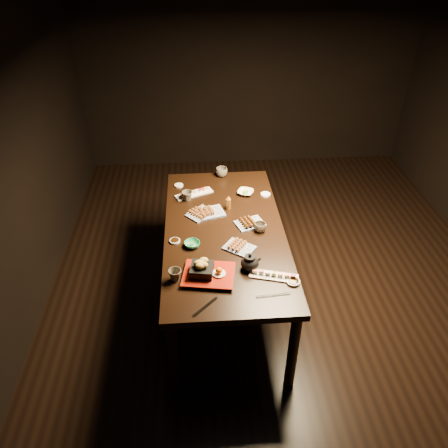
{
  "coord_description": "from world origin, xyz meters",
  "views": [
    {
      "loc": [
        -0.68,
        -2.74,
        2.7
      ],
      "look_at": [
        -0.48,
        -0.03,
        0.77
      ],
      "focal_mm": 35.0,
      "sensor_mm": 36.0,
      "label": 1
    }
  ],
  "objects_px": {
    "sushi_platter_near": "(274,275)",
    "condiment_bottle": "(228,202)",
    "tempura_tray": "(209,270)",
    "teapot": "(250,261)",
    "teacup_far_left": "(187,196)",
    "dining_table": "(224,267)",
    "yakitori_plate_center": "(209,211)",
    "yakitori_plate_right": "(239,246)",
    "teacup_mid_right": "(260,227)",
    "sushi_platter_far": "(194,192)",
    "yakitori_plate_left": "(200,212)",
    "edamame_bowl_cream": "(246,192)",
    "teacup_far_right": "(222,172)",
    "teacup_near_left": "(175,275)",
    "edamame_bowl_green": "(192,244)"
  },
  "relations": [
    {
      "from": "sushi_platter_near",
      "to": "condiment_bottle",
      "type": "xyz_separation_m",
      "value": [
        -0.23,
        0.84,
        0.04
      ]
    },
    {
      "from": "tempura_tray",
      "to": "teapot",
      "type": "bearing_deg",
      "value": 22.01
    },
    {
      "from": "tempura_tray",
      "to": "teacup_far_left",
      "type": "height_order",
      "value": "tempura_tray"
    },
    {
      "from": "dining_table",
      "to": "yakitori_plate_center",
      "type": "xyz_separation_m",
      "value": [
        -0.11,
        0.23,
        0.4
      ]
    },
    {
      "from": "yakitori_plate_right",
      "to": "teacup_mid_right",
      "type": "relative_size",
      "value": 2.32
    },
    {
      "from": "sushi_platter_far",
      "to": "yakitori_plate_left",
      "type": "bearing_deg",
      "value": 75.28
    },
    {
      "from": "yakitori_plate_left",
      "to": "yakitori_plate_right",
      "type": "bearing_deg",
      "value": -102.03
    },
    {
      "from": "edamame_bowl_cream",
      "to": "teacup_far_right",
      "type": "bearing_deg",
      "value": 118.97
    },
    {
      "from": "sushi_platter_near",
      "to": "teacup_near_left",
      "type": "height_order",
      "value": "teacup_near_left"
    },
    {
      "from": "edamame_bowl_green",
      "to": "teapot",
      "type": "bearing_deg",
      "value": -35.29
    },
    {
      "from": "yakitori_plate_left",
      "to": "teacup_far_left",
      "type": "relative_size",
      "value": 2.32
    },
    {
      "from": "edamame_bowl_green",
      "to": "tempura_tray",
      "type": "height_order",
      "value": "tempura_tray"
    },
    {
      "from": "yakitori_plate_left",
      "to": "sushi_platter_near",
      "type": "bearing_deg",
      "value": -101.28
    },
    {
      "from": "sushi_platter_far",
      "to": "teacup_far_right",
      "type": "relative_size",
      "value": 3.14
    },
    {
      "from": "condiment_bottle",
      "to": "tempura_tray",
      "type": "bearing_deg",
      "value": -103.57
    },
    {
      "from": "yakitori_plate_center",
      "to": "yakitori_plate_left",
      "type": "distance_m",
      "value": 0.07
    },
    {
      "from": "edamame_bowl_green",
      "to": "edamame_bowl_cream",
      "type": "distance_m",
      "value": 0.83
    },
    {
      "from": "edamame_bowl_cream",
      "to": "teacup_far_right",
      "type": "distance_m",
      "value": 0.38
    },
    {
      "from": "edamame_bowl_green",
      "to": "teacup_far_right",
      "type": "relative_size",
      "value": 1.08
    },
    {
      "from": "sushi_platter_far",
      "to": "teapot",
      "type": "distance_m",
      "value": 1.05
    },
    {
      "from": "teacup_far_left",
      "to": "yakitori_plate_center",
      "type": "bearing_deg",
      "value": -51.07
    },
    {
      "from": "edamame_bowl_green",
      "to": "teacup_mid_right",
      "type": "bearing_deg",
      "value": 16.15
    },
    {
      "from": "yakitori_plate_center",
      "to": "edamame_bowl_green",
      "type": "bearing_deg",
      "value": -124.15
    },
    {
      "from": "tempura_tray",
      "to": "teapot",
      "type": "distance_m",
      "value": 0.28
    },
    {
      "from": "yakitori_plate_left",
      "to": "tempura_tray",
      "type": "height_order",
      "value": "tempura_tray"
    },
    {
      "from": "edamame_bowl_green",
      "to": "dining_table",
      "type": "bearing_deg",
      "value": 36.25
    },
    {
      "from": "yakitori_plate_left",
      "to": "edamame_bowl_green",
      "type": "height_order",
      "value": "yakitori_plate_left"
    },
    {
      "from": "sushi_platter_near",
      "to": "teacup_far_right",
      "type": "relative_size",
      "value": 3.07
    },
    {
      "from": "yakitori_plate_right",
      "to": "edamame_bowl_cream",
      "type": "bearing_deg",
      "value": 116.62
    },
    {
      "from": "edamame_bowl_cream",
      "to": "condiment_bottle",
      "type": "bearing_deg",
      "value": -127.26
    },
    {
      "from": "yakitori_plate_center",
      "to": "yakitori_plate_left",
      "type": "xyz_separation_m",
      "value": [
        -0.07,
        -0.01,
        -0.0
      ]
    },
    {
      "from": "sushi_platter_far",
      "to": "teacup_mid_right",
      "type": "distance_m",
      "value": 0.74
    },
    {
      "from": "yakitori_plate_left",
      "to": "edamame_bowl_green",
      "type": "distance_m",
      "value": 0.41
    },
    {
      "from": "teacup_near_left",
      "to": "teacup_far_right",
      "type": "relative_size",
      "value": 0.82
    },
    {
      "from": "sushi_platter_far",
      "to": "teacup_far_left",
      "type": "relative_size",
      "value": 3.72
    },
    {
      "from": "edamame_bowl_cream",
      "to": "teacup_far_left",
      "type": "distance_m",
      "value": 0.5
    },
    {
      "from": "sushi_platter_far",
      "to": "teacup_near_left",
      "type": "relative_size",
      "value": 3.83
    },
    {
      "from": "sushi_platter_near",
      "to": "yakitori_plate_right",
      "type": "bearing_deg",
      "value": 137.84
    },
    {
      "from": "sushi_platter_near",
      "to": "teacup_far_right",
      "type": "distance_m",
      "value": 1.4
    },
    {
      "from": "edamame_bowl_cream",
      "to": "teapot",
      "type": "relative_size",
      "value": 0.92
    },
    {
      "from": "sushi_platter_far",
      "to": "condiment_bottle",
      "type": "xyz_separation_m",
      "value": [
        0.27,
        -0.24,
        0.04
      ]
    },
    {
      "from": "dining_table",
      "to": "teacup_far_left",
      "type": "xyz_separation_m",
      "value": [
        -0.28,
        0.44,
        0.42
      ]
    },
    {
      "from": "dining_table",
      "to": "yakitori_plate_right",
      "type": "bearing_deg",
      "value": -69.98
    },
    {
      "from": "edamame_bowl_green",
      "to": "yakitori_plate_right",
      "type": "bearing_deg",
      "value": -8.85
    },
    {
      "from": "sushi_platter_far",
      "to": "dining_table",
      "type": "bearing_deg",
      "value": 89.41
    },
    {
      "from": "sushi_platter_far",
      "to": "yakitori_plate_right",
      "type": "xyz_separation_m",
      "value": [
        0.31,
        -0.76,
        0.01
      ]
    },
    {
      "from": "edamame_bowl_green",
      "to": "teapot",
      "type": "distance_m",
      "value": 0.47
    },
    {
      "from": "tempura_tray",
      "to": "edamame_bowl_cream",
      "type": "bearing_deg",
      "value": 80.07
    },
    {
      "from": "sushi_platter_far",
      "to": "yakitori_plate_left",
      "type": "xyz_separation_m",
      "value": [
        0.05,
        -0.31,
        0.01
      ]
    },
    {
      "from": "edamame_bowl_green",
      "to": "tempura_tray",
      "type": "xyz_separation_m",
      "value": [
        0.1,
        -0.33,
        0.04
      ]
    }
  ]
}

